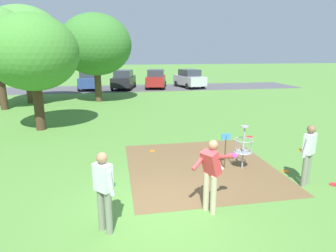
{
  "coord_description": "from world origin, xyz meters",
  "views": [
    {
      "loc": [
        -1.05,
        -5.88,
        3.57
      ],
      "look_at": [
        0.77,
        3.96,
        1.0
      ],
      "focal_mm": 30.9,
      "sensor_mm": 36.0,
      "label": 1
    }
  ],
  "objects": [
    {
      "name": "frisbee_far_right",
      "position": [
        2.96,
        3.01,
        0.01
      ],
      "size": [
        0.21,
        0.21,
        0.02
      ],
      "primitive_type": "cylinder",
      "color": "white",
      "rests_on": "ground"
    },
    {
      "name": "player_throwing",
      "position": [
        0.98,
        -0.18,
        0.99
      ],
      "size": [
        1.16,
        0.51,
        1.71
      ],
      "color": "tan",
      "rests_on": "ground"
    },
    {
      "name": "tree_near_left",
      "position": [
        -2.23,
        16.0,
        4.06
      ],
      "size": [
        5.08,
        5.08,
        6.23
      ],
      "color": "#4C3823",
      "rests_on": "ground"
    },
    {
      "name": "ground_plane",
      "position": [
        0.0,
        0.0,
        0.0
      ],
      "size": [
        160.0,
        160.0,
        0.0
      ],
      "primitive_type": "plane",
      "color": "#518438"
    },
    {
      "name": "parked_car_leftmost",
      "position": [
        -3.45,
        23.45,
        0.92
      ],
      "size": [
        1.99,
        4.21,
        1.84
      ],
      "color": "#2D4784",
      "rests_on": "ground"
    },
    {
      "name": "frisbee_far_left",
      "position": [
        4.81,
        0.49,
        0.01
      ],
      "size": [
        0.25,
        0.25,
        0.02
      ],
      "primitive_type": "cylinder",
      "color": "red",
      "rests_on": "ground"
    },
    {
      "name": "parked_car_center_right",
      "position": [
        3.14,
        23.46,
        0.92
      ],
      "size": [
        2.63,
        4.48,
        1.84
      ],
      "color": "maroon",
      "rests_on": "ground"
    },
    {
      "name": "player_waiting_left",
      "position": [
        -1.35,
        -0.53,
        0.97
      ],
      "size": [
        0.45,
        0.45,
        1.71
      ],
      "color": "slate",
      "rests_on": "ground"
    },
    {
      "name": "tree_mid_left",
      "position": [
        -4.56,
        8.24,
        3.53
      ],
      "size": [
        4.0,
        4.0,
        5.25
      ],
      "color": "#422D1E",
      "rests_on": "ground"
    },
    {
      "name": "parked_car_rightmost",
      "position": [
        6.58,
        23.2,
        0.92
      ],
      "size": [
        2.66,
        4.49,
        1.84
      ],
      "color": "#B2B7BC",
      "rests_on": "ground"
    },
    {
      "name": "parking_lot_strip",
      "position": [
        0.0,
        23.66,
        0.0
      ],
      "size": [
        36.0,
        6.0,
        0.01
      ],
      "primitive_type": "cube",
      "color": "#4C4C51",
      "rests_on": "ground"
    },
    {
      "name": "frisbee_by_tee",
      "position": [
        0.22,
        4.19,
        0.01
      ],
      "size": [
        0.2,
        0.2,
        0.02
      ],
      "primitive_type": "cylinder",
      "color": "orange",
      "rests_on": "ground"
    },
    {
      "name": "player_foreground_watching",
      "position": [
        4.0,
        0.65,
        0.97
      ],
      "size": [
        0.48,
        0.45,
        1.71
      ],
      "color": "slate",
      "rests_on": "ground"
    },
    {
      "name": "disc_golf_basket",
      "position": [
        2.74,
        2.06,
        0.75
      ],
      "size": [
        0.98,
        0.58,
        1.39
      ],
      "color": "#9E9EA3",
      "rests_on": "ground"
    },
    {
      "name": "frisbee_scattered_a",
      "position": [
        2.18,
        2.97,
        0.01
      ],
      "size": [
        0.22,
        0.22,
        0.02
      ],
      "primitive_type": "cylinder",
      "color": "#1E93DB",
      "rests_on": "ground"
    },
    {
      "name": "parked_car_center_left",
      "position": [
        -0.12,
        23.22,
        0.92
      ],
      "size": [
        2.66,
        4.49,
        1.84
      ],
      "color": "black",
      "rests_on": "ground"
    },
    {
      "name": "tree_mid_center",
      "position": [
        -7.0,
        16.22,
        4.32
      ],
      "size": [
        5.45,
        5.45,
        6.65
      ],
      "color": "#4C3823",
      "rests_on": "ground"
    },
    {
      "name": "frisbee_near_basket",
      "position": [
        4.62,
        5.29,
        0.01
      ],
      "size": [
        0.26,
        0.26,
        0.02
      ],
      "primitive_type": "cylinder",
      "color": "red",
      "rests_on": "ground"
    },
    {
      "name": "frisbee_scattered_b",
      "position": [
        2.12,
        2.19,
        0.01
      ],
      "size": [
        0.25,
        0.25,
        0.02
      ],
      "primitive_type": "cylinder",
      "color": "white",
      "rests_on": "ground"
    },
    {
      "name": "dirt_tee_pad",
      "position": [
        1.54,
        2.46,
        0.0
      ],
      "size": [
        4.56,
        5.01,
        0.01
      ],
      "primitive_type": "cube",
      "color": "brown",
      "rests_on": "ground"
    },
    {
      "name": "frisbee_mid_grass",
      "position": [
        4.02,
        1.59,
        0.01
      ],
      "size": [
        0.24,
        0.24,
        0.02
      ],
      "primitive_type": "cylinder",
      "color": "orange",
      "rests_on": "ground"
    }
  ]
}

